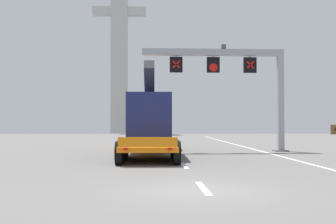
# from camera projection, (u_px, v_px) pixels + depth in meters

# --- Properties ---
(ground) EXTENTS (112.00, 112.00, 0.00)m
(ground) POSITION_uv_depth(u_px,v_px,m) (199.00, 191.00, 12.30)
(ground) COLOR slate
(lane_markings) EXTENTS (0.20, 53.84, 0.01)m
(lane_markings) POSITION_uv_depth(u_px,v_px,m) (169.00, 148.00, 31.90)
(lane_markings) COLOR silver
(lane_markings) RESTS_ON ground
(edge_line_right) EXTENTS (0.20, 63.00, 0.01)m
(edge_line_right) POSITION_uv_depth(u_px,v_px,m) (279.00, 156.00, 24.59)
(edge_line_right) COLOR silver
(edge_line_right) RESTS_ON ground
(overhead_lane_gantry) EXTENTS (9.84, 0.90, 7.22)m
(overhead_lane_gantry) POSITION_uv_depth(u_px,v_px,m) (235.00, 71.00, 28.51)
(overhead_lane_gantry) COLOR #9EA0A5
(overhead_lane_gantry) RESTS_ON ground
(heavy_haul_truck_orange) EXTENTS (3.25, 14.11, 5.30)m
(heavy_haul_truck_orange) POSITION_uv_depth(u_px,v_px,m) (150.00, 122.00, 26.94)
(heavy_haul_truck_orange) COLOR orange
(heavy_haul_truck_orange) RESTS_ON ground
(bridge_pylon_distant) EXTENTS (9.00, 2.00, 33.45)m
(bridge_pylon_distant) POSITION_uv_depth(u_px,v_px,m) (119.00, 33.00, 71.61)
(bridge_pylon_distant) COLOR #B7B7B2
(bridge_pylon_distant) RESTS_ON ground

